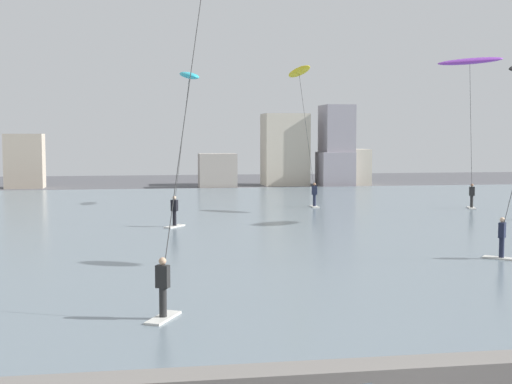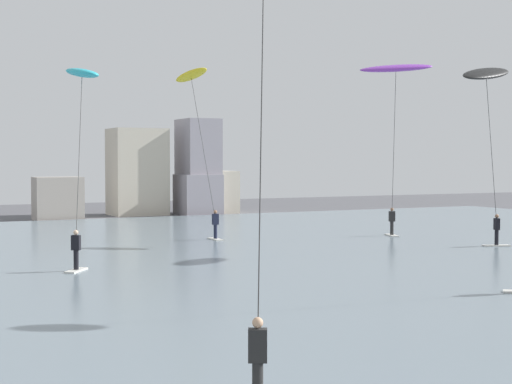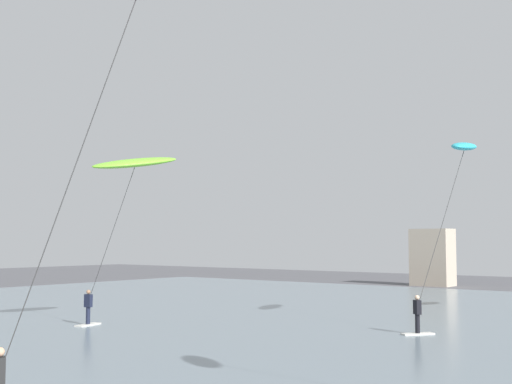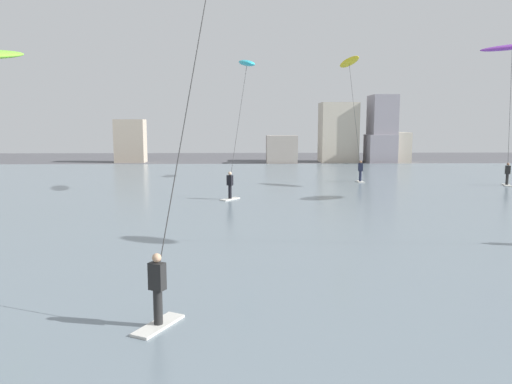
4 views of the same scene
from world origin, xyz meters
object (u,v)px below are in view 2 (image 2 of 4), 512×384
Objects in this scene: kitesurfer_cyan at (81,91)px; kitesurfer_black at (487,85)px; kitesurfer_purple at (396,79)px; kitesurfer_yellow at (194,95)px.

kitesurfer_black is at bearing -15.04° from kitesurfer_cyan.
kitesurfer_cyan is 0.94× the size of kitesurfer_black.
kitesurfer_purple is 6.36m from kitesurfer_black.
kitesurfer_cyan is at bearing 164.96° from kitesurfer_black.
kitesurfer_black is 0.94× the size of kitesurfer_yellow.
kitesurfer_black is (0.75, -6.26, -0.81)m from kitesurfer_purple.
kitesurfer_purple is at bearing 96.80° from kitesurfer_black.
kitesurfer_yellow reaches higher than kitesurfer_black.
kitesurfer_cyan is 0.89× the size of kitesurfer_yellow.
kitesurfer_purple is 1.00× the size of kitesurfer_yellow.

